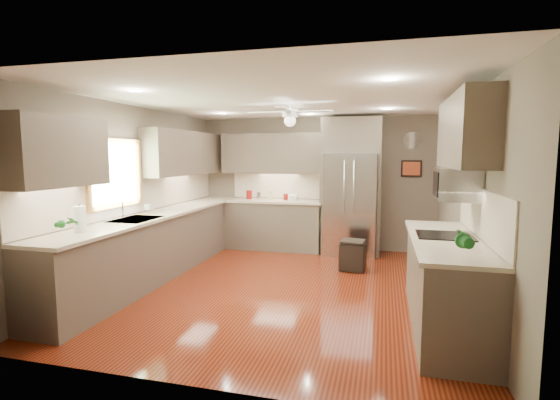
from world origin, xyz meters
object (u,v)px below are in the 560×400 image
at_px(canister_b, 259,196).
at_px(canister_d, 286,197).
at_px(potted_plant_right, 463,240).
at_px(paper_towel, 80,220).
at_px(canister_a, 249,195).
at_px(refrigerator, 351,189).
at_px(microwave, 456,184).
at_px(bowl, 293,199).
at_px(soap_bottle, 150,207).
at_px(stool, 353,255).
at_px(potted_plant_left, 67,223).
at_px(canister_c, 270,195).

distance_m(canister_b, canister_d, 0.54).
relative_size(potted_plant_right, paper_towel, 0.94).
distance_m(canister_a, refrigerator, 1.96).
bearing_deg(microwave, canister_b, 137.92).
bearing_deg(bowl, soap_bottle, -129.46).
bearing_deg(refrigerator, microwave, -63.91).
bearing_deg(paper_towel, canister_d, 68.47).
distance_m(canister_a, stool, 2.52).
relative_size(canister_a, soap_bottle, 1.01).
distance_m(soap_bottle, potted_plant_left, 1.78).
bearing_deg(canister_b, soap_bottle, -115.38).
bearing_deg(canister_d, stool, -40.02).
distance_m(canister_a, paper_towel, 3.78).
xyz_separation_m(potted_plant_left, refrigerator, (2.65, 3.84, 0.11)).
distance_m(canister_c, paper_towel, 3.86).
distance_m(bowl, paper_towel, 3.98).
xyz_separation_m(potted_plant_left, potted_plant_right, (3.87, 0.04, 0.01)).
xyz_separation_m(canister_c, potted_plant_left, (-1.11, -3.90, 0.05)).
bearing_deg(potted_plant_left, soap_bottle, 94.20).
height_order(canister_c, refrigerator, refrigerator).
bearing_deg(bowl, canister_b, 174.37).
xyz_separation_m(bowl, microwave, (2.39, -2.72, 0.52)).
xyz_separation_m(canister_c, stool, (1.67, -1.15, -0.79)).
height_order(canister_c, paper_towel, paper_towel).
bearing_deg(potted_plant_left, canister_d, 69.80).
distance_m(potted_plant_left, potted_plant_right, 3.87).
height_order(canister_d, potted_plant_left, potted_plant_left).
distance_m(potted_plant_left, microwave, 4.15).
bearing_deg(soap_bottle, bowl, 50.54).
relative_size(bowl, microwave, 0.37).
distance_m(potted_plant_right, refrigerator, 3.99).
relative_size(canister_c, soap_bottle, 1.07).
distance_m(canister_b, paper_towel, 3.82).
relative_size(potted_plant_left, potted_plant_right, 0.91).
bearing_deg(refrigerator, canister_d, 177.97).
distance_m(potted_plant_left, stool, 4.00).
bearing_deg(refrigerator, paper_towel, -126.32).
distance_m(canister_a, canister_d, 0.74).
bearing_deg(canister_a, soap_bottle, -111.01).
xyz_separation_m(canister_a, stool, (2.09, -1.17, -0.78)).
bearing_deg(canister_d, microwave, -47.22).
xyz_separation_m(canister_a, soap_bottle, (-0.82, -2.14, 0.01)).
distance_m(potted_plant_left, bowl, 4.16).
bearing_deg(canister_b, potted_plant_left, -102.78).
distance_m(canister_d, bowl, 0.16).
bearing_deg(soap_bottle, potted_plant_right, -23.35).
height_order(potted_plant_right, microwave, microwave).
xyz_separation_m(canister_a, bowl, (0.89, -0.06, -0.06)).
height_order(canister_c, bowl, canister_c).
bearing_deg(refrigerator, soap_bottle, -143.32).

